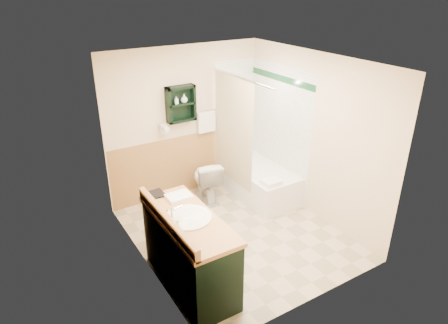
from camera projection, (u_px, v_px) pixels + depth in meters
floor at (236, 234)px, 5.62m from camera, size 3.00×3.00×0.00m
back_wall at (184, 123)px, 6.29m from camera, size 2.60×0.04×2.40m
left_wall at (139, 181)px, 4.49m from camera, size 0.04×3.00×2.40m
right_wall at (314, 137)px, 5.74m from camera, size 0.04×3.00×2.40m
ceiling at (239, 59)px, 4.60m from camera, size 2.60×3.00×0.04m
wainscot_left at (147, 232)px, 4.80m from camera, size 2.98×2.98×1.00m
wainscot_back at (187, 164)px, 6.56m from camera, size 2.58×2.58×1.00m
mirror_frame at (161, 175)px, 3.96m from camera, size 1.30×1.30×1.00m
mirror_glass at (161, 174)px, 3.96m from camera, size 1.20×1.20×0.90m
tile_right at (278, 131)px, 6.36m from camera, size 1.50×1.50×2.10m
tile_back at (240, 121)px, 6.80m from camera, size 0.95×0.95×2.10m
tile_accent at (281, 78)px, 6.00m from camera, size 1.50×1.50×0.10m
wall_shelf at (181, 104)px, 6.01m from camera, size 0.45×0.15×0.55m
hair_dryer at (163, 129)px, 6.03m from camera, size 0.10×0.24×0.18m
towel_bar at (206, 111)px, 6.34m from camera, size 0.40×0.06×0.40m
curtain_rod at (240, 78)px, 5.61m from camera, size 0.03×1.60×0.03m
shower_curtain at (233, 131)px, 6.10m from camera, size 1.05×1.05×1.70m
vanity at (190, 252)px, 4.52m from camera, size 0.59×1.43×0.90m
bathtub at (257, 180)px, 6.57m from camera, size 0.74×1.50×0.49m
toilet at (206, 180)px, 6.36m from camera, size 0.52×0.76×0.68m
counter_towel at (179, 197)px, 4.72m from camera, size 0.28×0.22×0.04m
vanity_book at (150, 188)px, 4.72m from camera, size 0.16×0.03×0.22m
tub_towel at (271, 182)px, 5.90m from camera, size 0.26×0.22×0.07m
soap_bottle_a at (176, 102)px, 5.95m from camera, size 0.07×0.12×0.05m
soap_bottle_b at (184, 99)px, 6.00m from camera, size 0.10×0.13×0.10m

